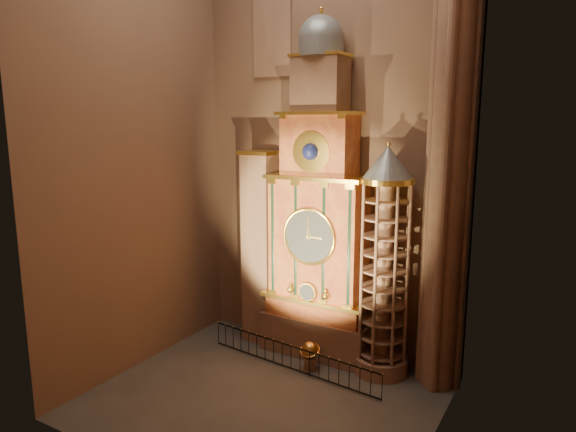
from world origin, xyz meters
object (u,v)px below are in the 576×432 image
Objects in this scene: stair_turret at (384,264)px; portrait_tower at (261,247)px; astronomical_clock at (318,225)px; celestial_globe at (310,353)px; iron_railing at (291,357)px.

portrait_tower is at bearing 177.67° from stair_turret.
astronomical_clock is 1.64× the size of portrait_tower.
celestial_globe is 0.92m from iron_railing.
stair_turret is 1.15× the size of iron_railing.
astronomical_clock is 1.55× the size of stair_turret.
iron_railing is at bearing -146.43° from celestial_globe.
stair_turret is (6.90, -0.28, 0.12)m from portrait_tower.
portrait_tower is 1.08× the size of iron_railing.
celestial_globe is at bearing -152.84° from stair_turret.
portrait_tower is at bearing 143.99° from iron_railing.
portrait_tower is (-3.40, 0.02, -1.53)m from astronomical_clock.
stair_turret reaches higher than iron_railing.
astronomical_clock reaches higher than stair_turret.
astronomical_clock is at bearing 175.70° from stair_turret.
astronomical_clock is at bearing 84.32° from iron_railing.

